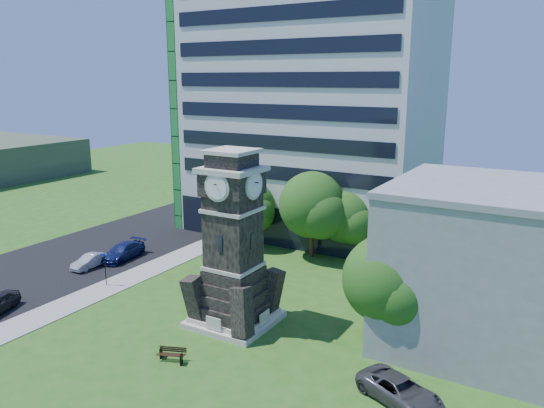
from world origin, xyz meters
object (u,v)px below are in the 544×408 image
Objects in this scene: clock_tower at (233,251)px; car_east_lot at (400,391)px; car_street_mid at (90,261)px; street_sign at (105,265)px; park_bench at (172,354)px; car_street_north at (123,251)px.

clock_tower is 2.51× the size of car_east_lot.
car_street_mid is 5.28m from street_sign.
car_east_lot reaches higher than park_bench.
car_east_lot is at bearing -9.72° from park_bench.
car_street_north is at bearing 96.55° from car_east_lot.
car_street_north is (-16.75, 5.69, -4.54)m from clock_tower.
car_street_mid is at bearing 131.10° from park_bench.
car_east_lot is 13.55m from park_bench.
street_sign is (3.79, -5.53, 1.05)m from car_street_north.
car_east_lot is 26.12m from street_sign.
park_bench is at bearing -28.70° from car_street_mid.
street_sign is (-25.86, 3.54, 1.11)m from car_east_lot.
park_bench is (-0.33, -6.26, -4.82)m from clock_tower.
car_street_north reaches higher than park_bench.
clock_tower is at bearing -2.71° from street_sign.
park_bench is (17.21, -8.74, -0.14)m from car_street_mid.
park_bench is at bearing -28.98° from street_sign.
park_bench is (16.42, -11.95, -0.27)m from car_street_north.
car_east_lot is 2.88× the size of park_bench.
car_street_mid is (-17.54, 2.48, -4.68)m from clock_tower.
clock_tower is 4.28× the size of street_sign.
street_sign reaches higher than car_street_mid.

